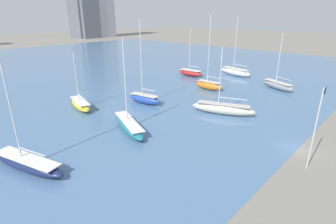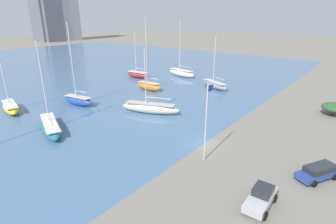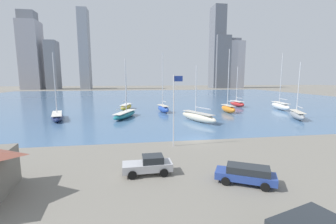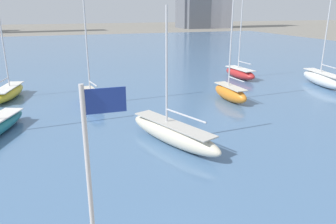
{
  "view_description": "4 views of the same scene",
  "coord_description": "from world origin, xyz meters",
  "px_view_note": "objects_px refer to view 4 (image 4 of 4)",
  "views": [
    {
      "loc": [
        -33.26,
        -8.1,
        16.37
      ],
      "look_at": [
        -4.79,
        18.41,
        1.75
      ],
      "focal_mm": 28.0,
      "sensor_mm": 36.0,
      "label": 1
    },
    {
      "loc": [
        -28.52,
        -16.19,
        16.41
      ],
      "look_at": [
        2.26,
        8.22,
        2.12
      ],
      "focal_mm": 28.0,
      "sensor_mm": 36.0,
      "label": 2
    },
    {
      "loc": [
        -9.09,
        -30.7,
        8.94
      ],
      "look_at": [
        -1.91,
        14.48,
        2.06
      ],
      "focal_mm": 24.0,
      "sensor_mm": 36.0,
      "label": 3
    },
    {
      "loc": [
        -4.3,
        -10.83,
        11.3
      ],
      "look_at": [
        5.23,
        17.86,
        1.64
      ],
      "focal_mm": 35.0,
      "sensor_mm": 36.0,
      "label": 4
    }
  ],
  "objects_px": {
    "sailboat_blue": "(92,97)",
    "sailboat_cream": "(173,133)",
    "sailboat_red": "(240,73)",
    "sailboat_yellow": "(8,92)",
    "flag_pole": "(95,222)",
    "sailboat_white": "(323,79)",
    "sailboat_orange": "(230,92)"
  },
  "relations": [
    {
      "from": "sailboat_white",
      "to": "sailboat_red",
      "type": "bearing_deg",
      "value": 145.13
    },
    {
      "from": "sailboat_blue",
      "to": "sailboat_yellow",
      "type": "bearing_deg",
      "value": 136.4
    },
    {
      "from": "flag_pole",
      "to": "sailboat_blue",
      "type": "xyz_separation_m",
      "value": [
        2.72,
        30.28,
        -4.1
      ]
    },
    {
      "from": "sailboat_orange",
      "to": "sailboat_yellow",
      "type": "relative_size",
      "value": 1.6
    },
    {
      "from": "sailboat_red",
      "to": "sailboat_yellow",
      "type": "bearing_deg",
      "value": 179.15
    },
    {
      "from": "sailboat_blue",
      "to": "sailboat_cream",
      "type": "distance_m",
      "value": 15.13
    },
    {
      "from": "sailboat_red",
      "to": "sailboat_white",
      "type": "bearing_deg",
      "value": -48.75
    },
    {
      "from": "sailboat_red",
      "to": "sailboat_blue",
      "type": "distance_m",
      "value": 26.53
    },
    {
      "from": "sailboat_blue",
      "to": "sailboat_white",
      "type": "height_order",
      "value": "sailboat_white"
    },
    {
      "from": "sailboat_cream",
      "to": "sailboat_red",
      "type": "bearing_deg",
      "value": 26.9
    },
    {
      "from": "sailboat_white",
      "to": "sailboat_cream",
      "type": "bearing_deg",
      "value": -144.47
    },
    {
      "from": "sailboat_yellow",
      "to": "sailboat_cream",
      "type": "height_order",
      "value": "sailboat_cream"
    },
    {
      "from": "flag_pole",
      "to": "sailboat_yellow",
      "type": "bearing_deg",
      "value": 101.07
    },
    {
      "from": "sailboat_red",
      "to": "sailboat_cream",
      "type": "xyz_separation_m",
      "value": [
        -19.74,
        -22.64,
        0.07
      ]
    },
    {
      "from": "sailboat_yellow",
      "to": "sailboat_blue",
      "type": "relative_size",
      "value": 0.66
    },
    {
      "from": "sailboat_yellow",
      "to": "sailboat_blue",
      "type": "distance_m",
      "value": 11.91
    },
    {
      "from": "sailboat_cream",
      "to": "sailboat_yellow",
      "type": "bearing_deg",
      "value": 104.48
    },
    {
      "from": "sailboat_blue",
      "to": "sailboat_cream",
      "type": "relative_size",
      "value": 1.35
    },
    {
      "from": "sailboat_yellow",
      "to": "sailboat_white",
      "type": "height_order",
      "value": "sailboat_white"
    },
    {
      "from": "sailboat_blue",
      "to": "sailboat_white",
      "type": "xyz_separation_m",
      "value": [
        34.08,
        -0.36,
        0.06
      ]
    },
    {
      "from": "sailboat_orange",
      "to": "sailboat_yellow",
      "type": "distance_m",
      "value": 28.55
    },
    {
      "from": "sailboat_blue",
      "to": "sailboat_cream",
      "type": "height_order",
      "value": "sailboat_blue"
    },
    {
      "from": "sailboat_yellow",
      "to": "sailboat_blue",
      "type": "height_order",
      "value": "sailboat_blue"
    },
    {
      "from": "flag_pole",
      "to": "sailboat_red",
      "type": "bearing_deg",
      "value": 54.32
    },
    {
      "from": "sailboat_yellow",
      "to": "sailboat_blue",
      "type": "bearing_deg",
      "value": -19.71
    },
    {
      "from": "sailboat_orange",
      "to": "sailboat_red",
      "type": "distance_m",
      "value": 14.45
    },
    {
      "from": "sailboat_blue",
      "to": "sailboat_white",
      "type": "relative_size",
      "value": 0.98
    },
    {
      "from": "sailboat_orange",
      "to": "sailboat_white",
      "type": "bearing_deg",
      "value": 6.34
    },
    {
      "from": "flag_pole",
      "to": "sailboat_cream",
      "type": "relative_size",
      "value": 0.82
    },
    {
      "from": "sailboat_orange",
      "to": "sailboat_yellow",
      "type": "xyz_separation_m",
      "value": [
        -26.77,
        9.9,
        -0.28
      ]
    },
    {
      "from": "flag_pole",
      "to": "sailboat_cream",
      "type": "height_order",
      "value": "sailboat_cream"
    },
    {
      "from": "flag_pole",
      "to": "sailboat_yellow",
      "type": "xyz_separation_m",
      "value": [
        -7.21,
        36.86,
        -4.31
      ]
    }
  ]
}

